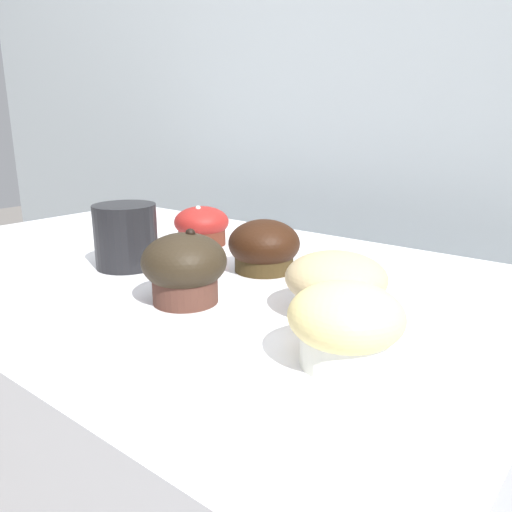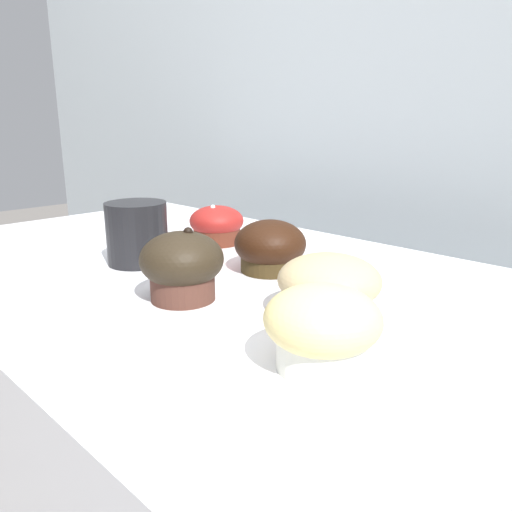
{
  "view_description": "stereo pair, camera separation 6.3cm",
  "coord_description": "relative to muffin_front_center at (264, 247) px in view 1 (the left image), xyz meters",
  "views": [
    {
      "loc": [
        0.54,
        -0.49,
        1.11
      ],
      "look_at": [
        0.16,
        -0.01,
        0.95
      ],
      "focal_mm": 35.0,
      "sensor_mm": 36.0,
      "label": 1
    },
    {
      "loc": [
        0.59,
        -0.44,
        1.11
      ],
      "look_at": [
        0.16,
        -0.01,
        0.95
      ],
      "focal_mm": 35.0,
      "sensor_mm": 36.0,
      "label": 2
    }
  ],
  "objects": [
    {
      "name": "muffin_back_right",
      "position": [
        0.01,
        -0.16,
        0.01
      ],
      "size": [
        0.1,
        0.1,
        0.09
      ],
      "color": "#482920",
      "rests_on": "display_counter"
    },
    {
      "name": "wall_back",
      "position": [
        -0.12,
        0.54,
        -0.04
      ],
      "size": [
        3.2,
        0.1,
        1.8
      ],
      "primitive_type": "cube",
      "color": "#A8B2B7",
      "rests_on": "ground"
    },
    {
      "name": "muffin_front_right",
      "position": [
        0.16,
        -0.08,
        0.0
      ],
      "size": [
        0.11,
        0.11,
        0.07
      ],
      "color": "silver",
      "rests_on": "display_counter"
    },
    {
      "name": "muffin_front_center",
      "position": [
        0.0,
        0.0,
        0.0
      ],
      "size": [
        0.1,
        0.1,
        0.07
      ],
      "color": "#352713",
      "rests_on": "display_counter"
    },
    {
      "name": "muffin_back_left",
      "position": [
        -0.18,
        0.06,
        -0.0
      ],
      "size": [
        0.09,
        0.09,
        0.07
      ],
      "color": "#4F2216",
      "rests_on": "display_counter"
    },
    {
      "name": "muffin_front_left",
      "position": [
        0.23,
        -0.18,
        0.0
      ],
      "size": [
        0.1,
        0.1,
        0.08
      ],
      "color": "white",
      "rests_on": "display_counter"
    },
    {
      "name": "coffee_cup",
      "position": [
        -0.17,
        -0.11,
        0.01
      ],
      "size": [
        0.13,
        0.1,
        0.09
      ],
      "color": "black",
      "rests_on": "display_counter"
    }
  ]
}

